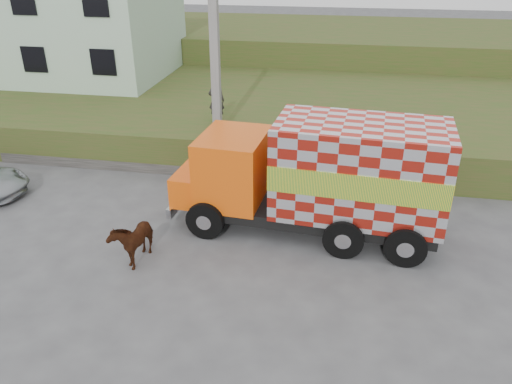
% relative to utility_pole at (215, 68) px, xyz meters
% --- Properties ---
extents(ground, '(120.00, 120.00, 0.00)m').
position_rel_utility_pole_xyz_m(ground, '(1.00, -4.60, -4.08)').
color(ground, '#474749').
rests_on(ground, ground).
extents(embankment, '(40.00, 12.00, 1.50)m').
position_rel_utility_pole_xyz_m(embankment, '(1.00, 5.40, -3.33)').
color(embankment, '#31501A').
rests_on(embankment, ground).
extents(embankment_far, '(40.00, 12.00, 3.00)m').
position_rel_utility_pole_xyz_m(embankment_far, '(1.00, 17.40, -2.58)').
color(embankment_far, '#31501A').
rests_on(embankment_far, ground).
extents(retaining_strip, '(16.00, 0.50, 0.40)m').
position_rel_utility_pole_xyz_m(retaining_strip, '(-1.00, -0.40, -3.88)').
color(retaining_strip, '#595651').
rests_on(retaining_strip, ground).
extents(building, '(10.00, 8.00, 6.00)m').
position_rel_utility_pole_xyz_m(building, '(-10.00, 8.40, 0.42)').
color(building, '#A9C6AD').
rests_on(building, embankment).
extents(utility_pole, '(1.20, 0.30, 8.00)m').
position_rel_utility_pole_xyz_m(utility_pole, '(0.00, 0.00, 0.00)').
color(utility_pole, gray).
rests_on(utility_pole, ground).
extents(cargo_truck, '(8.28, 3.37, 3.61)m').
position_rel_utility_pole_xyz_m(cargo_truck, '(4.12, -3.78, -2.21)').
color(cargo_truck, black).
rests_on(cargo_truck, ground).
extents(cow, '(0.87, 1.66, 1.35)m').
position_rel_utility_pole_xyz_m(cow, '(-0.92, -6.26, -3.40)').
color(cow, '#33120C').
rests_on(cow, ground).
extents(pedestrian, '(0.69, 0.49, 1.77)m').
position_rel_utility_pole_xyz_m(pedestrian, '(-0.44, 1.64, -1.69)').
color(pedestrian, '#2D2B28').
rests_on(pedestrian, embankment).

